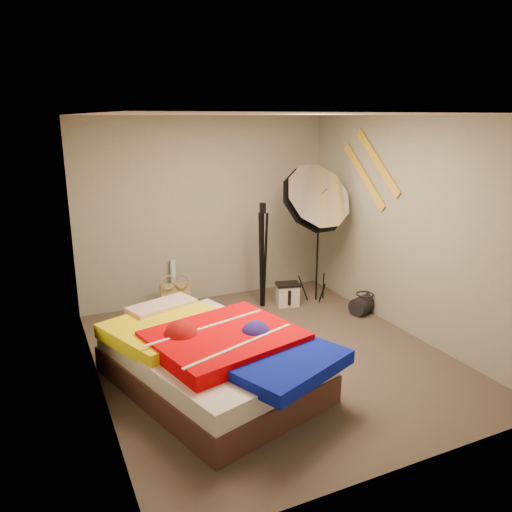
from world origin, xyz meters
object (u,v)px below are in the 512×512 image
tote_bag (175,298)px  camera_case (288,295)px  photo_umbrella (314,201)px  camera_tripod (262,248)px  duffel_bag (364,304)px  wrapping_roll (173,283)px  bed (212,357)px

tote_bag → camera_case: bearing=-8.5°
photo_umbrella → camera_tripod: size_ratio=1.41×
duffel_bag → camera_tripod: bearing=124.4°
duffel_bag → photo_umbrella: (-0.47, 0.56, 1.32)m
tote_bag → camera_tripod: (1.12, -0.30, 0.62)m
camera_tripod → tote_bag: bearing=165.0°
wrapping_roll → duffel_bag: wrapping_roll is taller
duffel_bag → bed: size_ratio=0.16×
camera_case → photo_umbrella: size_ratio=0.14×
bed → photo_umbrella: photo_umbrella is taller
camera_case → bed: bed is taller
camera_case → photo_umbrella: (0.31, -0.10, 1.29)m
tote_bag → wrapping_roll: (0.05, 0.23, 0.13)m
camera_case → camera_tripod: camera_tripod is taller
wrapping_roll → camera_tripod: (1.08, -0.53, 0.49)m
photo_umbrella → bed: bearing=-143.3°
tote_bag → wrapping_roll: wrapping_roll is taller
tote_bag → bed: size_ratio=0.16×
camera_case → bed: (-1.65, -1.57, 0.15)m
wrapping_roll → photo_umbrella: bearing=-23.9°
camera_case → camera_tripod: 0.75m
tote_bag → wrapping_roll: bearing=86.5°
duffel_bag → photo_umbrella: 1.51m
camera_case → camera_tripod: size_ratio=0.20×
wrapping_roll → camera_case: 1.55m
wrapping_roll → camera_case: size_ratio=2.18×
camera_case → camera_tripod: bearing=174.4°
tote_bag → photo_umbrella: 2.21m
bed → duffel_bag: bearing=20.4°
tote_bag → duffel_bag: size_ratio=0.98×
wrapping_roll → camera_tripod: camera_tripod is taller
bed → photo_umbrella: 2.70m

